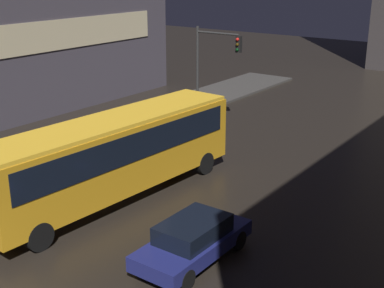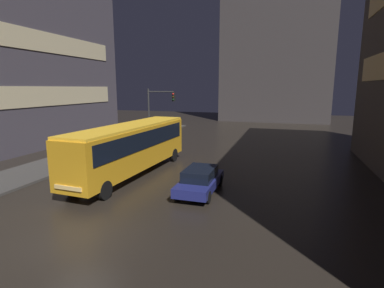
# 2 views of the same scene
# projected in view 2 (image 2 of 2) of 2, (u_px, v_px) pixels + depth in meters

# --- Properties ---
(ground_plane) EXTENTS (120.00, 120.00, 0.00)m
(ground_plane) POSITION_uv_depth(u_px,v_px,m) (79.00, 239.00, 11.50)
(ground_plane) COLOR black
(sidewalk_left) EXTENTS (4.00, 48.00, 0.15)m
(sidewalk_left) POSITION_uv_depth(u_px,v_px,m) (65.00, 161.00, 23.50)
(sidewalk_left) COLOR #3D3A38
(sidewalk_left) RESTS_ON ground
(building_far_backdrop) EXTENTS (18.07, 12.00, 27.70)m
(building_far_backdrop) POSITION_uv_depth(u_px,v_px,m) (277.00, 41.00, 52.62)
(building_far_backdrop) COLOR #383333
(building_far_backdrop) RESTS_ON ground
(bus_near) EXTENTS (2.96, 11.81, 3.37)m
(bus_near) POSITION_uv_depth(u_px,v_px,m) (132.00, 144.00, 19.66)
(bus_near) COLOR orange
(bus_near) RESTS_ON ground
(car_taxi) EXTENTS (1.85, 4.31, 1.38)m
(car_taxi) POSITION_uv_depth(u_px,v_px,m) (200.00, 180.00, 16.54)
(car_taxi) COLOR navy
(car_taxi) RESTS_ON ground
(traffic_light_main) EXTENTS (3.01, 0.35, 5.64)m
(traffic_light_main) POSITION_uv_depth(u_px,v_px,m) (158.00, 107.00, 30.65)
(traffic_light_main) COLOR #2D2D2D
(traffic_light_main) RESTS_ON ground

